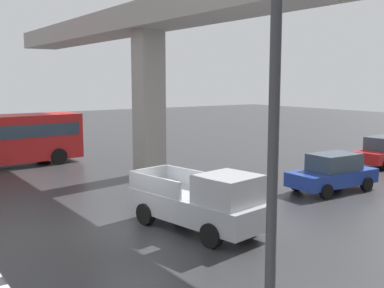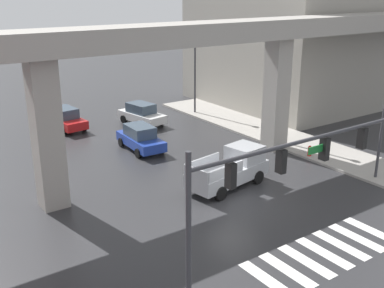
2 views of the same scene
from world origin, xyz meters
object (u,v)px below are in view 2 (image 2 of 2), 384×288
pickup_truck (231,169)px  street_lamp_far_north (195,62)px  sedan_white (142,114)px  traffic_signal_mast (278,173)px  sedan_blue (140,138)px  street_lamp_mid_block (272,79)px  fire_hydrant (309,152)px  sedan_red (65,119)px

pickup_truck → street_lamp_far_north: street_lamp_far_north is taller
sedan_white → traffic_signal_mast: size_ratio=0.42×
sedan_blue → sedan_white: same height
street_lamp_far_north → street_lamp_mid_block: bearing=-90.0°
traffic_signal_mast → street_lamp_mid_block: (12.43, 12.99, -0.12)m
sedan_white → fire_hydrant: (5.06, -13.36, -0.42)m
sedan_red → sedan_white: 6.05m
pickup_truck → sedan_white: 13.98m
street_lamp_mid_block → sedan_blue: bearing=157.5°
pickup_truck → street_lamp_mid_block: 9.47m
pickup_truck → fire_hydrant: bearing=3.9°
pickup_truck → sedan_blue: 8.35m
sedan_red → street_lamp_far_north: size_ratio=0.61×
sedan_blue → sedan_red: bearing=107.6°
sedan_white → street_lamp_mid_block: 11.30m
sedan_red → street_lamp_mid_block: bearing=-45.6°
sedan_blue → fire_hydrant: bearing=-43.3°
sedan_red → street_lamp_mid_block: (11.11, -11.33, 3.70)m
pickup_truck → sedan_white: pickup_truck is taller
traffic_signal_mast → fire_hydrant: bearing=36.2°
sedan_blue → fire_hydrant: size_ratio=5.15×
sedan_white → fire_hydrant: sedan_white is taller
pickup_truck → fire_hydrant: pickup_truck is taller
sedan_white → street_lamp_far_north: street_lamp_far_north is taller
pickup_truck → street_lamp_mid_block: size_ratio=0.74×
traffic_signal_mast → street_lamp_far_north: (12.43, 22.35, -0.12)m
fire_hydrant → sedan_red: bearing=124.6°
sedan_blue → street_lamp_mid_block: street_lamp_mid_block is taller
traffic_signal_mast → pickup_truck: bearing=59.1°
sedan_red → pickup_truck: bearing=-77.1°
sedan_red → sedan_blue: same height
street_lamp_far_north → fire_hydrant: bearing=-91.7°
sedan_white → sedan_red: bearing=159.1°
fire_hydrant → street_lamp_mid_block: bearing=84.5°
sedan_red → street_lamp_mid_block: 16.29m
sedan_blue → sedan_white: size_ratio=0.97×
sedan_blue → street_lamp_far_north: (8.66, 5.76, 3.70)m
sedan_blue → fire_hydrant: sedan_blue is taller
street_lamp_mid_block → fire_hydrant: 5.89m
pickup_truck → sedan_red: 16.41m
street_lamp_mid_block → fire_hydrant: (-0.40, -4.18, -4.13)m
pickup_truck → sedan_red: (-3.67, 15.99, -0.14)m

